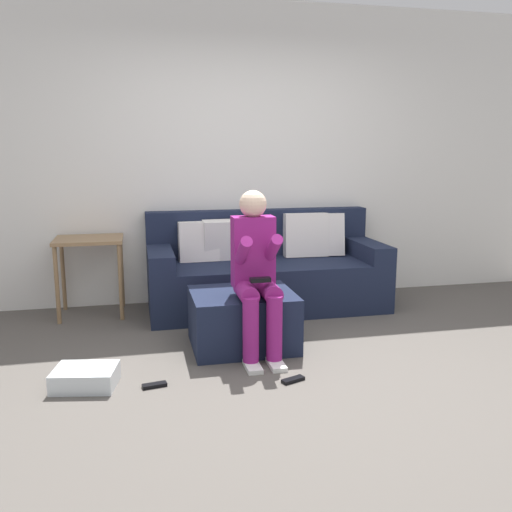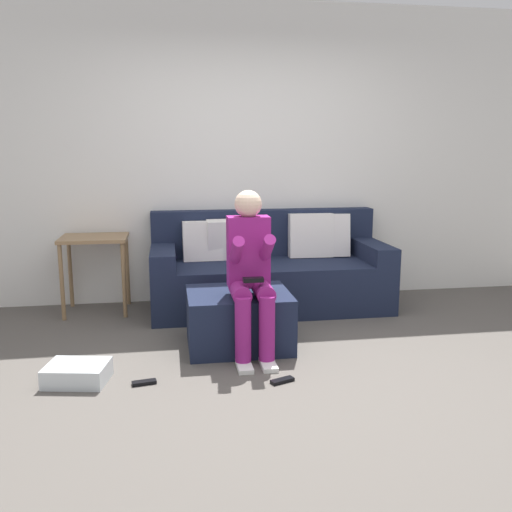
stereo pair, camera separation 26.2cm
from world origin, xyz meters
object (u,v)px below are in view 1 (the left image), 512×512
(person_seated, at_px, (256,269))
(side_table, at_px, (89,251))
(ottoman, at_px, (243,319))
(remote_near_ottoman, at_px, (293,380))
(couch_sectional, at_px, (266,272))
(remote_by_storage_bin, at_px, (154,385))
(storage_bin, at_px, (85,377))

(person_seated, relative_size, side_table, 1.69)
(ottoman, xyz_separation_m, person_seated, (0.06, -0.18, 0.42))
(side_table, distance_m, remote_near_ottoman, 2.29)
(couch_sectional, distance_m, remote_by_storage_bin, 1.94)
(storage_bin, bearing_deg, ottoman, 24.21)
(person_seated, distance_m, remote_near_ottoman, 0.81)
(remote_by_storage_bin, bearing_deg, side_table, 96.17)
(storage_bin, bearing_deg, couch_sectional, 44.54)
(couch_sectional, relative_size, storage_bin, 5.71)
(ottoman, distance_m, side_table, 1.62)
(person_seated, bearing_deg, ottoman, 109.11)
(storage_bin, distance_m, remote_by_storage_bin, 0.43)
(ottoman, xyz_separation_m, side_table, (-1.15, 1.08, 0.37))
(remote_near_ottoman, bearing_deg, remote_by_storage_bin, 151.39)
(side_table, bearing_deg, ottoman, -43.14)
(ottoman, distance_m, remote_by_storage_bin, 0.91)
(couch_sectional, bearing_deg, person_seated, -106.79)
(person_seated, relative_size, storage_bin, 3.11)
(couch_sectional, bearing_deg, remote_near_ottoman, -97.71)
(couch_sectional, xyz_separation_m, side_table, (-1.56, 0.09, 0.24))
(storage_bin, distance_m, remote_near_ottoman, 1.29)
(couch_sectional, height_order, remote_by_storage_bin, couch_sectional)
(person_seated, xyz_separation_m, storage_bin, (-1.15, -0.31, -0.56))
(ottoman, height_order, person_seated, person_seated)
(couch_sectional, relative_size, remote_near_ottoman, 13.89)
(remote_by_storage_bin, bearing_deg, couch_sectional, 45.61)
(person_seated, bearing_deg, remote_by_storage_bin, -150.99)
(remote_near_ottoman, bearing_deg, side_table, 105.59)
(couch_sectional, height_order, remote_near_ottoman, couch_sectional)
(remote_near_ottoman, bearing_deg, storage_bin, 149.36)
(couch_sectional, xyz_separation_m, remote_by_storage_bin, (-1.09, -1.58, -0.32))
(person_seated, xyz_separation_m, remote_near_ottoman, (0.12, -0.52, -0.61))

